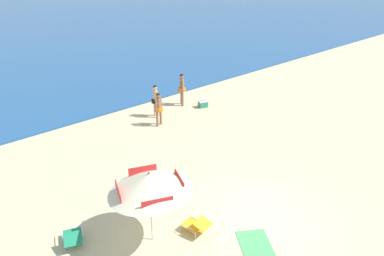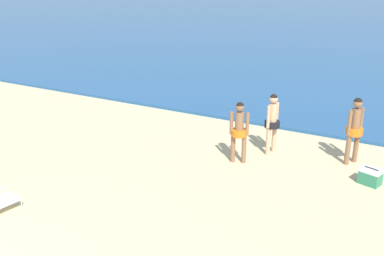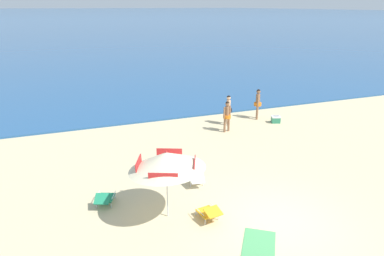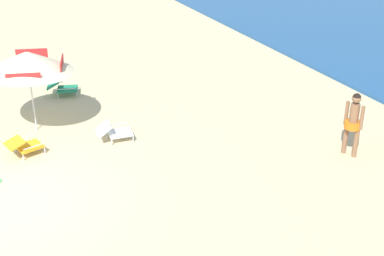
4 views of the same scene
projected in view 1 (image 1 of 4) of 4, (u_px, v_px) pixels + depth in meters
ground_plane at (259, 217)px, 11.91m from camera, size 800.00×800.00×0.00m
beach_umbrella_striped_main at (149, 182)px, 10.17m from camera, size 3.32×3.33×2.34m
lounge_chair_under_umbrella at (196, 225)px, 11.17m from camera, size 0.66×0.93×0.50m
lounge_chair_beside_umbrella at (73, 237)px, 10.69m from camera, size 0.82×1.02×0.52m
lounge_chair_facing_sea at (162, 188)px, 12.94m from camera, size 0.69×0.98×0.53m
person_standing_near_shore at (155, 99)px, 19.07m from camera, size 0.42×0.49×1.70m
person_standing_beside at (182, 87)px, 20.56m from camera, size 0.44×0.47×1.80m
person_wading_in at (159, 107)px, 18.06m from camera, size 0.48×0.41×1.67m
cooler_box at (203, 104)px, 20.60m from camera, size 0.58×0.48×0.43m
beach_towel at (258, 251)px, 10.53m from camera, size 1.76×1.99×0.01m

